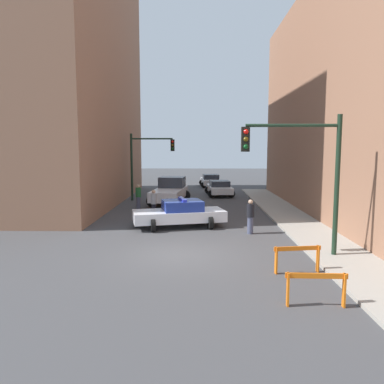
{
  "coord_description": "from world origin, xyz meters",
  "views": [
    {
      "loc": [
        0.77,
        -14.08,
        4.12
      ],
      "look_at": [
        0.41,
        8.28,
        1.46
      ],
      "focal_mm": 35.0,
      "sensor_mm": 36.0,
      "label": 1
    }
  ],
  "objects": [
    {
      "name": "parked_car_near",
      "position": [
        2.62,
        17.96,
        0.67
      ],
      "size": [
        2.5,
        4.43,
        1.31
      ],
      "rotation": [
        0.0,
        0.0,
        0.08
      ],
      "color": "silver",
      "rests_on": "ground_plane"
    },
    {
      "name": "parked_car_mid",
      "position": [
        2.12,
        25.4,
        0.67
      ],
      "size": [
        2.47,
        4.41,
        1.31
      ],
      "rotation": [
        0.0,
        0.0,
        0.07
      ],
      "color": "silver",
      "rests_on": "ground_plane"
    },
    {
      "name": "traffic_light_far",
      "position": [
        -3.3,
        14.99,
        3.4
      ],
      "size": [
        3.44,
        0.35,
        5.2
      ],
      "color": "black",
      "rests_on": "ground_plane"
    },
    {
      "name": "pedestrian_sidewalk",
      "position": [
        3.28,
        3.58,
        0.86
      ],
      "size": [
        0.44,
        0.44,
        1.66
      ],
      "rotation": [
        0.0,
        0.0,
        0.27
      ],
      "color": "#474C66",
      "rests_on": "ground_plane"
    },
    {
      "name": "barrier_mid",
      "position": [
        4.05,
        -2.06,
        0.62
      ],
      "size": [
        1.59,
        0.37,
        0.9
      ],
      "rotation": [
        0.0,
        0.0,
        0.14
      ],
      "color": "orange",
      "rests_on": "ground_plane"
    },
    {
      "name": "traffic_light_near",
      "position": [
        4.73,
        -0.29,
        3.53
      ],
      "size": [
        3.64,
        0.35,
        5.2
      ],
      "color": "black",
      "rests_on": "sidewalk_right"
    },
    {
      "name": "pedestrian_corner",
      "position": [
        -3.25,
        10.83,
        0.86
      ],
      "size": [
        0.5,
        0.5,
        1.66
      ],
      "rotation": [
        0.0,
        0.0,
        2.5
      ],
      "color": "#474C66",
      "rests_on": "ground_plane"
    },
    {
      "name": "pedestrian_crossing",
      "position": [
        -1.83,
        7.64,
        0.86
      ],
      "size": [
        0.44,
        0.44,
        1.66
      ],
      "rotation": [
        0.0,
        0.0,
        4.47
      ],
      "color": "black",
      "rests_on": "ground_plane"
    },
    {
      "name": "building_corner_left",
      "position": [
        -12.0,
        14.0,
        9.94
      ],
      "size": [
        14.0,
        20.0,
        19.87
      ],
      "color": "#93664C",
      "rests_on": "ground_plane"
    },
    {
      "name": "ground_plane",
      "position": [
        0.0,
        0.0,
        0.0
      ],
      "size": [
        120.0,
        120.0,
        0.0
      ],
      "primitive_type": "plane",
      "color": "#424244"
    },
    {
      "name": "white_truck",
      "position": [
        -1.3,
        13.55,
        0.91
      ],
      "size": [
        3.04,
        5.6,
        1.9
      ],
      "rotation": [
        0.0,
        0.0,
        -0.12
      ],
      "color": "silver",
      "rests_on": "ground_plane"
    },
    {
      "name": "barrier_front",
      "position": [
        3.84,
        -4.71,
        0.62
      ],
      "size": [
        1.6,
        0.21,
        0.9
      ],
      "rotation": [
        0.0,
        0.0,
        -0.03
      ],
      "color": "orange",
      "rests_on": "ground_plane"
    },
    {
      "name": "police_car",
      "position": [
        -0.17,
        5.06,
        0.72
      ],
      "size": [
        5.0,
        3.03,
        1.52
      ],
      "rotation": [
        0.0,
        0.0,
        1.81
      ],
      "color": "white",
      "rests_on": "ground_plane"
    },
    {
      "name": "sidewalk_right",
      "position": [
        6.2,
        0.0,
        0.06
      ],
      "size": [
        2.4,
        44.0,
        0.12
      ],
      "color": "#9E998E",
      "rests_on": "ground_plane"
    }
  ]
}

